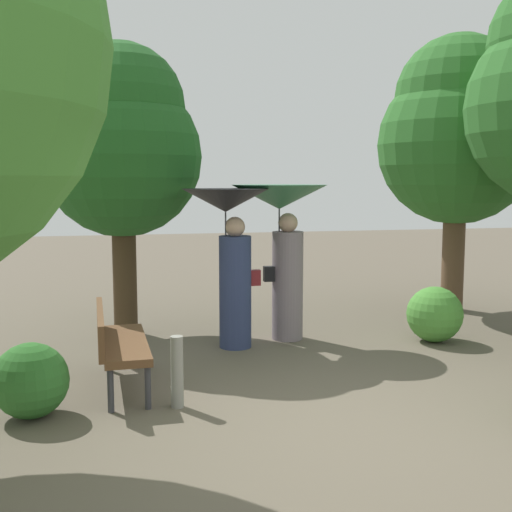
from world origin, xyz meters
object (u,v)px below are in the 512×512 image
Objects in this scene: person_right at (282,227)px; park_bench at (117,340)px; path_marker_post at (177,372)px; person_left at (230,238)px; tree_mid_right at (458,131)px; tree_mid_left at (121,142)px.

person_right is 2.89m from park_bench.
person_right reaches higher than path_marker_post.
person_left is at bearing -48.26° from park_bench.
path_marker_post is at bearing -143.71° from tree_mid_right.
person_right is (0.75, 0.26, 0.11)m from person_left.
person_left is at bearing -158.91° from tree_mid_right.
tree_mid_left is at bearing 62.00° from person_right.
tree_mid_left is at bearing 97.80° from path_marker_post.
person_right is 0.47× the size of tree_mid_right.
person_left reaches higher than path_marker_post.
tree_mid_left is (0.13, 2.39, 2.13)m from park_bench.
park_bench is 6.58m from tree_mid_right.
park_bench is at bearing 129.25° from path_marker_post.
tree_mid_right is 6.54m from path_marker_post.
person_right is 1.37× the size of park_bench.
park_bench is at bearing 126.37° from person_left.
tree_mid_right is at bearing -75.77° from person_right.
park_bench is at bearing -93.09° from tree_mid_left.
person_left is 2.95× the size of path_marker_post.
tree_mid_left is (-2.04, 0.77, 1.13)m from person_right.
person_right is at bearing -20.75° from tree_mid_left.
person_left is 2.07m from tree_mid_left.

